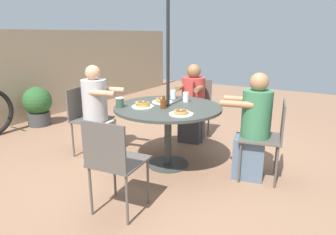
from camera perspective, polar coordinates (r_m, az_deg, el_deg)
name	(u,v)px	position (r m, az deg, el deg)	size (l,w,h in m)	color
ground_plane	(168,164)	(3.76, 0.00, -8.92)	(12.00, 12.00, 0.00)	#8C664C
back_fence	(6,79)	(5.83, -28.47, 6.45)	(10.00, 0.06, 1.63)	tan
patio_table	(168,114)	(3.54, 0.00, 0.65)	(1.27, 1.27, 0.74)	#383D38
umbrella_pole	(168,80)	(3.45, 0.00, 7.13)	(0.04, 0.04, 2.10)	black
patio_chair_north	(113,160)	(2.63, -10.35, -7.89)	(0.49, 0.49, 0.89)	#514C47
patio_chair_east	(269,134)	(3.39, 18.66, -3.03)	(0.52, 0.52, 0.89)	#514C47
diner_east	(253,131)	(3.38, 15.83, -2.41)	(0.40, 0.55, 1.18)	slate
patio_chair_south	(196,104)	(4.62, 5.32, 2.62)	(0.50, 0.50, 0.89)	#514C47
diner_south	(192,106)	(4.46, 4.69, 2.14)	(0.51, 0.40, 1.14)	#3D3D42
patio_chair_west	(86,115)	(4.09, -15.30, 0.39)	(0.51, 0.51, 0.89)	#514C47
diner_west	(97,115)	(3.99, -13.33, 0.55)	(0.40, 0.55, 1.19)	beige
pancake_plate_a	(181,113)	(3.15, 2.51, 0.86)	(0.26, 0.26, 0.05)	silver
pancake_plate_b	(143,105)	(3.48, -4.85, 2.39)	(0.26, 0.26, 0.07)	silver
pancake_plate_c	(162,101)	(3.70, -1.07, 3.21)	(0.26, 0.26, 0.06)	silver
syrup_bottle	(163,104)	(3.40, -0.88, 2.67)	(0.09, 0.07, 0.14)	#602D0F
coffee_cup	(120,102)	(3.50, -9.15, 2.85)	(0.10, 0.10, 0.11)	#33513D
drinking_glass_a	(173,95)	(3.91, 1.00, 4.40)	(0.07, 0.07, 0.11)	silver
drinking_glass_b	(186,97)	(3.73, 3.41, 3.91)	(0.07, 0.07, 0.12)	silver
potted_shrub	(38,105)	(5.68, -23.56, 2.23)	(0.49, 0.49, 0.68)	#3D3D3F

